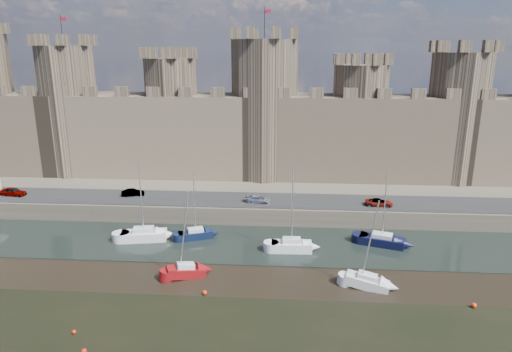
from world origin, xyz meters
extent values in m
cube|color=black|center=(0.00, 24.00, 0.04)|extent=(160.00, 12.00, 0.08)
cube|color=#4C443A|center=(0.00, 60.00, 1.25)|extent=(160.00, 60.00, 2.50)
cube|color=black|center=(0.00, 34.00, 2.55)|extent=(160.00, 7.00, 0.10)
cube|color=#42382B|center=(0.00, 48.00, 9.50)|extent=(100.00, 9.00, 14.00)
cylinder|color=#42382B|center=(-32.00, 48.00, 13.50)|extent=(10.00, 10.00, 22.00)
cylinder|color=black|center=(-32.00, 48.00, 27.00)|extent=(0.10, 0.10, 5.00)
cube|color=maroon|center=(-31.50, 48.00, 28.80)|extent=(1.00, 0.03, 0.60)
cylinder|color=#42382B|center=(-14.00, 48.00, 12.50)|extent=(9.00, 9.00, 20.00)
cylinder|color=#42382B|center=(2.00, 48.00, 14.00)|extent=(11.00, 11.00, 23.00)
cylinder|color=black|center=(2.00, 48.00, 28.00)|extent=(0.10, 0.10, 5.00)
cube|color=maroon|center=(2.50, 48.00, 29.80)|extent=(1.00, 0.03, 0.60)
cylinder|color=#42382B|center=(18.00, 48.00, 12.00)|extent=(9.00, 9.00, 19.00)
cylinder|color=#42382B|center=(34.00, 48.00, 13.00)|extent=(10.00, 10.00, 21.00)
imported|color=gray|center=(-35.26, 33.47, 3.17)|extent=(4.07, 2.03, 1.33)
imported|color=gray|center=(-17.14, 34.69, 3.05)|extent=(3.56, 2.08, 1.11)
imported|color=gray|center=(2.04, 32.89, 3.03)|extent=(3.79, 1.91, 1.06)
imported|color=gray|center=(19.21, 32.72, 3.03)|extent=(3.97, 2.12, 1.06)
cube|color=white|center=(-12.31, 24.15, 0.67)|extent=(6.08, 3.22, 1.18)
cube|color=silver|center=(-12.31, 24.15, 1.52)|extent=(2.80, 2.00, 0.54)
cylinder|color=silver|center=(-12.31, 24.15, 6.07)|extent=(0.14, 0.14, 9.63)
cube|color=black|center=(-5.70, 25.16, 0.57)|extent=(4.77, 3.19, 0.97)
cube|color=silver|center=(-5.70, 25.16, 1.27)|extent=(2.28, 1.83, 0.44)
cylinder|color=silver|center=(-5.70, 25.16, 5.02)|extent=(0.14, 0.14, 7.95)
cube|color=white|center=(6.79, 22.16, 0.66)|extent=(5.00, 2.08, 1.16)
cube|color=silver|center=(6.79, 22.16, 1.50)|extent=(2.24, 1.42, 0.53)
cylinder|color=silver|center=(6.79, 22.16, 5.98)|extent=(0.14, 0.14, 9.49)
cube|color=black|center=(18.23, 24.77, 0.61)|extent=(5.90, 3.79, 1.05)
cube|color=silver|center=(18.23, 24.77, 1.37)|extent=(2.80, 2.20, 0.48)
cylinder|color=silver|center=(18.23, 24.77, 5.43)|extent=(0.14, 0.14, 8.60)
cube|color=maroon|center=(-4.74, 14.95, 0.54)|extent=(4.52, 3.09, 1.07)
cube|color=silver|center=(-4.74, 14.95, 1.32)|extent=(2.17, 1.76, 0.49)
cylinder|color=silver|center=(-4.74, 14.95, 5.46)|extent=(0.14, 0.14, 8.78)
cube|color=silver|center=(14.65, 13.99, 0.53)|extent=(4.77, 2.84, 1.05)
cube|color=silver|center=(14.65, 13.99, 1.29)|extent=(2.24, 1.69, 0.48)
cylinder|color=silver|center=(14.65, 13.99, 5.35)|extent=(0.14, 0.14, 8.60)
sphere|color=red|center=(-12.30, 4.01, 0.19)|extent=(0.38, 0.38, 0.38)
sphere|color=red|center=(-2.03, 11.31, 0.25)|extent=(0.50, 0.50, 0.50)
sphere|color=#EC390A|center=(24.33, 10.76, 0.25)|extent=(0.50, 0.50, 0.50)
sphere|color=red|center=(-10.26, 1.46, 0.23)|extent=(0.46, 0.46, 0.46)
camera|label=1|loc=(6.06, -29.50, 24.19)|focal=32.00mm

